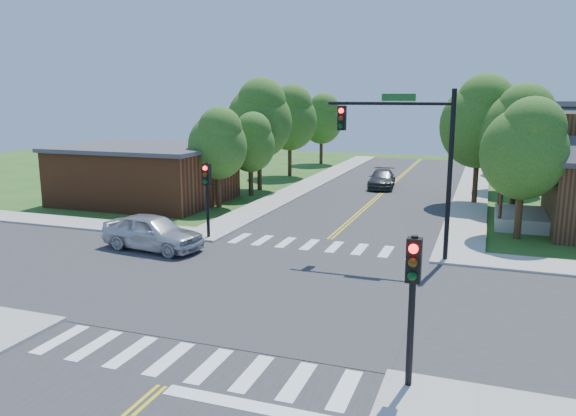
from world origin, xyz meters
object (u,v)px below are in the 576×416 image
at_px(signal_mast_ne, 409,146).
at_px(car_silver, 153,233).
at_px(signal_pole_se, 413,284).
at_px(car_dgrey, 382,179).
at_px(signal_pole_nw, 207,186).

xyz_separation_m(signal_mast_ne, car_silver, (-10.97, -2.59, -4.03)).
height_order(signal_pole_se, car_dgrey, signal_pole_se).
height_order(signal_pole_se, signal_pole_nw, same).
bearing_deg(car_dgrey, signal_pole_nw, -111.98).
xyz_separation_m(signal_mast_ne, car_dgrey, (-4.37, 18.34, -4.18)).
xyz_separation_m(signal_mast_ne, signal_pole_nw, (-9.51, -0.01, -2.19)).
relative_size(signal_pole_se, car_silver, 0.75).
bearing_deg(signal_pole_nw, signal_mast_ne, 0.07).
relative_size(signal_pole_nw, car_dgrey, 0.79).
distance_m(signal_pole_nw, car_dgrey, 19.17).
height_order(signal_mast_ne, signal_pole_nw, signal_mast_ne).
bearing_deg(car_dgrey, signal_pole_se, -84.75).
distance_m(signal_mast_ne, car_dgrey, 19.31).
bearing_deg(signal_pole_se, car_dgrey, 101.58).
bearing_deg(signal_pole_nw, signal_pole_se, -45.00).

